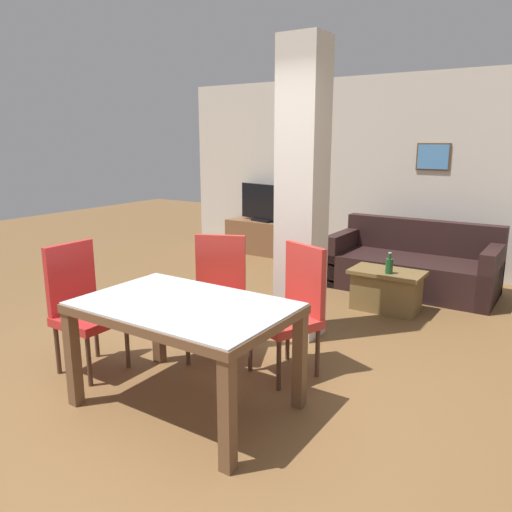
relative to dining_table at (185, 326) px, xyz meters
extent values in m
plane|color=brown|center=(0.00, 0.00, -0.59)|extent=(18.00, 18.00, 0.00)
cube|color=beige|center=(0.00, 4.59, 0.76)|extent=(7.20, 0.06, 2.70)
cube|color=brown|center=(0.42, 4.54, 1.01)|extent=(0.44, 0.02, 0.36)
cube|color=#4C8CCC|center=(0.42, 4.53, 1.01)|extent=(0.40, 0.01, 0.32)
cube|color=beige|center=(0.02, 1.61, 0.76)|extent=(0.39, 0.34, 2.70)
cube|color=brown|center=(0.00, -0.44, 0.12)|extent=(1.43, 0.06, 0.06)
cube|color=brown|center=(0.00, 0.44, 0.12)|extent=(1.43, 0.06, 0.06)
cube|color=brown|center=(-0.69, 0.00, 0.12)|extent=(0.06, 0.82, 0.06)
cube|color=brown|center=(0.69, 0.00, 0.12)|extent=(0.06, 0.82, 0.06)
cube|color=silver|center=(0.00, 0.00, 0.16)|extent=(1.41, 0.92, 0.01)
cube|color=brown|center=(-0.67, -0.42, -0.25)|extent=(0.08, 0.08, 0.69)
cube|color=brown|center=(0.67, -0.42, -0.25)|extent=(0.08, 0.08, 0.69)
cube|color=brown|center=(-0.67, 0.42, -0.25)|extent=(0.08, 0.08, 0.69)
cube|color=brown|center=(0.67, 0.42, -0.25)|extent=(0.08, 0.08, 0.69)
cube|color=red|center=(0.32, 0.79, -0.16)|extent=(0.60, 0.60, 0.07)
cube|color=red|center=(0.40, 0.98, 0.16)|extent=(0.42, 0.21, 0.56)
cylinder|color=#4D3224|center=(0.43, 0.54, -0.39)|extent=(0.04, 0.04, 0.40)
cylinder|color=#4D3224|center=(0.08, 0.69, -0.39)|extent=(0.04, 0.04, 0.40)
cylinder|color=#4D3224|center=(0.57, 0.90, -0.39)|extent=(0.04, 0.04, 0.40)
cylinder|color=#4D3224|center=(0.22, 1.04, -0.39)|extent=(0.04, 0.04, 0.40)
cube|color=red|center=(-0.99, 0.00, -0.16)|extent=(0.46, 0.46, 0.07)
cube|color=red|center=(-1.20, 0.00, 0.16)|extent=(0.05, 0.44, 0.56)
cylinder|color=#4D3224|center=(-0.80, 0.19, -0.39)|extent=(0.04, 0.04, 0.40)
cylinder|color=#4D3224|center=(-0.80, -0.19, -0.39)|extent=(0.04, 0.04, 0.40)
cylinder|color=#4D3224|center=(-1.18, 0.19, -0.39)|extent=(0.04, 0.04, 0.40)
cylinder|color=#4D3224|center=(-1.18, -0.19, -0.39)|extent=(0.04, 0.04, 0.40)
cube|color=red|center=(-0.32, 0.75, -0.16)|extent=(0.60, 0.60, 0.07)
cube|color=red|center=(-0.40, 0.94, 0.16)|extent=(0.42, 0.22, 0.56)
cylinder|color=#4D3224|center=(-0.07, 0.65, -0.39)|extent=(0.04, 0.04, 0.40)
cylinder|color=#4D3224|center=(-0.42, 0.50, -0.39)|extent=(0.04, 0.04, 0.40)
cylinder|color=#4D3224|center=(-0.22, 1.00, -0.39)|extent=(0.04, 0.04, 0.40)
cylinder|color=#4D3224|center=(-0.57, 0.85, -0.39)|extent=(0.04, 0.04, 0.40)
cube|color=black|center=(0.50, 3.61, -0.38)|extent=(1.96, 0.93, 0.42)
cube|color=black|center=(0.50, 3.98, 0.03)|extent=(1.96, 0.18, 0.42)
cube|color=black|center=(1.40, 3.61, -0.27)|extent=(0.16, 0.93, 0.65)
cube|color=black|center=(-0.40, 3.61, -0.27)|extent=(0.16, 0.93, 0.65)
cube|color=brown|center=(0.49, 2.73, -0.17)|extent=(0.77, 0.46, 0.04)
cube|color=brown|center=(0.49, 2.73, -0.39)|extent=(0.69, 0.38, 0.41)
cylinder|color=#194C23|center=(0.54, 2.62, -0.07)|extent=(0.08, 0.08, 0.16)
cylinder|color=#194C23|center=(0.54, 2.62, 0.04)|extent=(0.03, 0.03, 0.06)
cylinder|color=#B7B7BC|center=(0.54, 2.62, 0.07)|extent=(0.03, 0.03, 0.01)
cube|color=brown|center=(-2.11, 4.31, -0.32)|extent=(1.25, 0.40, 0.54)
cube|color=black|center=(-2.11, 4.31, -0.04)|extent=(0.42, 0.28, 0.03)
cube|color=black|center=(-2.11, 4.31, 0.26)|extent=(0.94, 0.26, 0.56)
camera|label=1|loc=(2.16, -2.40, 1.24)|focal=35.00mm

